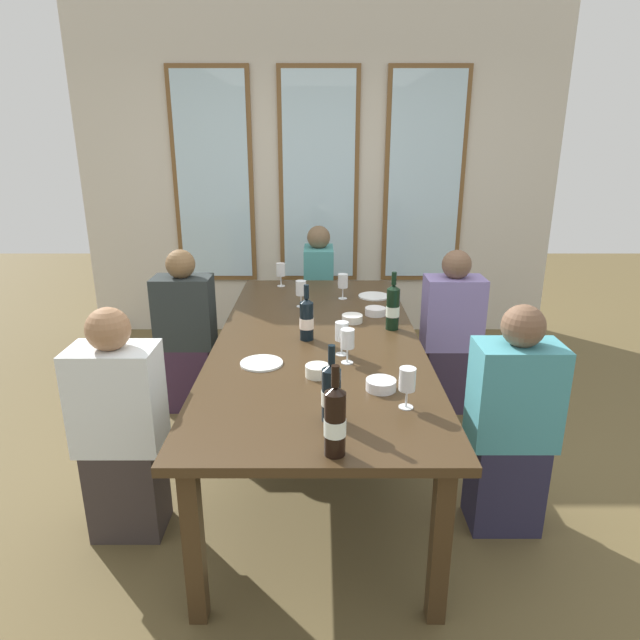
# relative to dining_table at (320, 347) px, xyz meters

# --- Properties ---
(ground_plane) EXTENTS (12.00, 12.00, 0.00)m
(ground_plane) POSITION_rel_dining_table_xyz_m (0.00, 0.00, -0.68)
(ground_plane) COLOR brown
(back_wall_with_windows) EXTENTS (4.31, 0.10, 2.90)m
(back_wall_with_windows) POSITION_rel_dining_table_xyz_m (0.00, 2.26, 0.77)
(back_wall_with_windows) COLOR beige
(back_wall_with_windows) RESTS_ON ground
(dining_table) EXTENTS (1.11, 2.56, 0.74)m
(dining_table) POSITION_rel_dining_table_xyz_m (0.00, 0.00, 0.00)
(dining_table) COLOR #3D2B18
(dining_table) RESTS_ON ground
(white_plate_0) EXTENTS (0.21, 0.21, 0.01)m
(white_plate_0) POSITION_rel_dining_table_xyz_m (-0.27, -0.39, 0.06)
(white_plate_0) COLOR white
(white_plate_0) RESTS_ON dining_table
(white_plate_1) EXTENTS (0.22, 0.22, 0.01)m
(white_plate_1) POSITION_rel_dining_table_xyz_m (0.39, 0.81, 0.06)
(white_plate_1) COLOR white
(white_plate_1) RESTS_ON dining_table
(wine_bottle_0) EXTENTS (0.08, 0.08, 0.33)m
(wine_bottle_0) POSITION_rel_dining_table_xyz_m (0.06, -1.19, 0.19)
(wine_bottle_0) COLOR black
(wine_bottle_0) RESTS_ON dining_table
(wine_bottle_1) EXTENTS (0.08, 0.08, 0.31)m
(wine_bottle_1) POSITION_rel_dining_table_xyz_m (-0.06, -0.04, 0.18)
(wine_bottle_1) COLOR black
(wine_bottle_1) RESTS_ON dining_table
(wine_bottle_2) EXTENTS (0.08, 0.08, 0.34)m
(wine_bottle_2) POSITION_rel_dining_table_xyz_m (0.43, 0.13, 0.19)
(wine_bottle_2) COLOR black
(wine_bottle_2) RESTS_ON dining_table
(wine_bottle_3) EXTENTS (0.08, 0.08, 0.31)m
(wine_bottle_3) POSITION_rel_dining_table_xyz_m (0.05, -0.95, 0.18)
(wine_bottle_3) COLOR black
(wine_bottle_3) RESTS_ON dining_table
(tasting_bowl_0) EXTENTS (0.13, 0.13, 0.05)m
(tasting_bowl_0) POSITION_rel_dining_table_xyz_m (0.28, -0.67, 0.08)
(tasting_bowl_0) COLOR white
(tasting_bowl_0) RESTS_ON dining_table
(tasting_bowl_1) EXTENTS (0.13, 0.13, 0.05)m
(tasting_bowl_1) POSITION_rel_dining_table_xyz_m (0.36, 0.40, 0.08)
(tasting_bowl_1) COLOR white
(tasting_bowl_1) RESTS_ON dining_table
(tasting_bowl_2) EXTENTS (0.11, 0.11, 0.05)m
(tasting_bowl_2) POSITION_rel_dining_table_xyz_m (-0.00, -0.53, 0.09)
(tasting_bowl_2) COLOR white
(tasting_bowl_2) RESTS_ON dining_table
(tasting_bowl_3) EXTENTS (0.13, 0.13, 0.04)m
(tasting_bowl_3) POSITION_rel_dining_table_xyz_m (0.20, 0.26, 0.08)
(tasting_bowl_3) COLOR white
(tasting_bowl_3) RESTS_ON dining_table
(wine_glass_0) EXTENTS (0.07, 0.07, 0.17)m
(wine_glass_0) POSITION_rel_dining_table_xyz_m (0.12, -0.26, 0.18)
(wine_glass_0) COLOR white
(wine_glass_0) RESTS_ON dining_table
(wine_glass_1) EXTENTS (0.07, 0.07, 0.17)m
(wine_glass_1) POSITION_rel_dining_table_xyz_m (0.17, 0.76, 0.18)
(wine_glass_1) COLOR white
(wine_glass_1) RESTS_ON dining_table
(wine_glass_2) EXTENTS (0.07, 0.07, 0.17)m
(wine_glass_2) POSITION_rel_dining_table_xyz_m (0.36, -0.84, 0.18)
(wine_glass_2) COLOR white
(wine_glass_2) RESTS_ON dining_table
(wine_glass_3) EXTENTS (0.07, 0.07, 0.17)m
(wine_glass_3) POSITION_rel_dining_table_xyz_m (-0.11, 0.58, 0.18)
(wine_glass_3) COLOR white
(wine_glass_3) RESTS_ON dining_table
(wine_glass_4) EXTENTS (0.07, 0.07, 0.17)m
(wine_glass_4) POSITION_rel_dining_table_xyz_m (-0.28, 1.10, 0.18)
(wine_glass_4) COLOR white
(wine_glass_4) RESTS_ON dining_table
(wine_glass_5) EXTENTS (0.07, 0.07, 0.17)m
(wine_glass_5) POSITION_rel_dining_table_xyz_m (0.14, -0.37, 0.18)
(wine_glass_5) COLOR white
(wine_glass_5) RESTS_ON dining_table
(seated_person_0) EXTENTS (0.38, 0.24, 1.11)m
(seated_person_0) POSITION_rel_dining_table_xyz_m (-0.89, 0.61, -0.15)
(seated_person_0) COLOR #392438
(seated_person_0) RESTS_ON ground
(seated_person_1) EXTENTS (0.38, 0.24, 1.11)m
(seated_person_1) POSITION_rel_dining_table_xyz_m (0.89, 0.60, -0.15)
(seated_person_1) COLOR #392C42
(seated_person_1) RESTS_ON ground
(seated_person_2) EXTENTS (0.38, 0.24, 1.11)m
(seated_person_2) POSITION_rel_dining_table_xyz_m (-0.89, -0.66, -0.15)
(seated_person_2) COLOR #38302E
(seated_person_2) RESTS_ON ground
(seated_person_3) EXTENTS (0.38, 0.24, 1.11)m
(seated_person_3) POSITION_rel_dining_table_xyz_m (0.89, -0.62, -0.15)
(seated_person_3) COLOR #292741
(seated_person_3) RESTS_ON ground
(seated_person_4) EXTENTS (0.24, 0.38, 1.11)m
(seated_person_4) POSITION_rel_dining_table_xyz_m (0.00, 1.63, -0.15)
(seated_person_4) COLOR #372541
(seated_person_4) RESTS_ON ground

